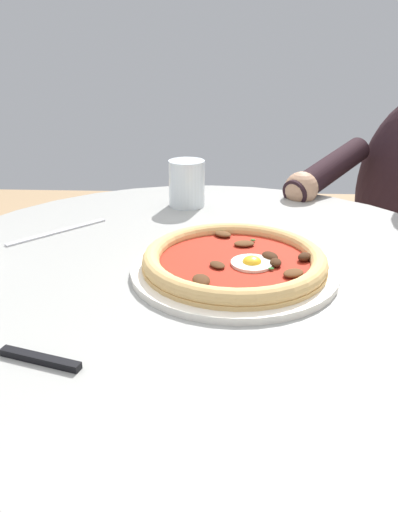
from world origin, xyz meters
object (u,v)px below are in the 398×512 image
pizza_on_plate (235,263)px  fork_utensil (58,232)px  water_glass (187,187)px  steak_knife (14,353)px  dining_table (204,369)px

pizza_on_plate → fork_utensil: (0.30, -0.15, -0.01)m
water_glass → steak_knife: size_ratio=0.41×
pizza_on_plate → fork_utensil: pizza_on_plate is taller
dining_table → water_glass: 0.37m
pizza_on_plate → water_glass: bearing=-74.2°
dining_table → pizza_on_plate: bearing=154.6°
water_glass → fork_utensil: 0.27m
pizza_on_plate → water_glass: (0.09, -0.32, 0.02)m
steak_knife → fork_utensil: (0.07, -0.37, -0.00)m
dining_table → water_glass: water_glass is taller
dining_table → water_glass: (0.05, -0.30, 0.22)m
dining_table → steak_knife: size_ratio=4.11×
pizza_on_plate → fork_utensil: bearing=-26.9°
pizza_on_plate → fork_utensil: size_ratio=2.07×
dining_table → fork_utensil: bearing=-27.1°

